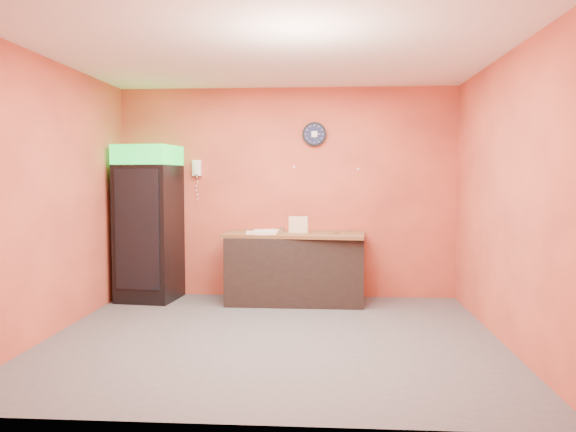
{
  "coord_description": "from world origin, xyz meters",
  "views": [
    {
      "loc": [
        0.53,
        -5.52,
        1.61
      ],
      "look_at": [
        0.11,
        0.6,
        1.19
      ],
      "focal_mm": 35.0,
      "sensor_mm": 36.0,
      "label": 1
    }
  ],
  "objects": [
    {
      "name": "prep_counter",
      "position": [
        0.13,
        1.62,
        0.43
      ],
      "size": [
        1.72,
        0.77,
        0.86
      ],
      "primitive_type": "cube",
      "rotation": [
        0.0,
        0.0,
        -0.01
      ],
      "color": "black",
      "rests_on": "floor"
    },
    {
      "name": "sub_roll_stack",
      "position": [
        0.18,
        1.62,
        1.0
      ],
      "size": [
        0.26,
        0.13,
        0.21
      ],
      "rotation": [
        0.0,
        0.0,
        -0.19
      ],
      "color": "beige",
      "rests_on": "butcher_paper"
    },
    {
      "name": "wrapped_sandwich_right",
      "position": [
        -0.24,
        1.58,
        0.92
      ],
      "size": [
        0.32,
        0.21,
        0.04
      ],
      "primitive_type": "cube",
      "rotation": [
        0.0,
        0.0,
        0.32
      ],
      "color": "silver",
      "rests_on": "butcher_paper"
    },
    {
      "name": "butcher_paper",
      "position": [
        0.13,
        1.62,
        0.88
      ],
      "size": [
        1.85,
        0.95,
        0.04
      ],
      "primitive_type": "cube",
      "rotation": [
        0.0,
        0.0,
        -0.1
      ],
      "color": "brown",
      "rests_on": "prep_counter"
    },
    {
      "name": "wall_clock",
      "position": [
        0.37,
        1.97,
        2.18
      ],
      "size": [
        0.32,
        0.06,
        0.32
      ],
      "color": "black",
      "rests_on": "back_wall"
    },
    {
      "name": "right_wall",
      "position": [
        2.25,
        0.0,
        1.4
      ],
      "size": [
        0.02,
        4.0,
        2.8
      ],
      "primitive_type": "cube",
      "color": "#E36040",
      "rests_on": "floor"
    },
    {
      "name": "wrapped_sandwich_mid",
      "position": [
        -0.23,
        1.36,
        0.92
      ],
      "size": [
        0.29,
        0.16,
        0.04
      ],
      "primitive_type": "cube",
      "rotation": [
        0.0,
        0.0,
        0.2
      ],
      "color": "silver",
      "rests_on": "butcher_paper"
    },
    {
      "name": "ceiling",
      "position": [
        0.0,
        0.0,
        2.8
      ],
      "size": [
        4.5,
        4.0,
        0.02
      ],
      "primitive_type": "cube",
      "color": "white",
      "rests_on": "back_wall"
    },
    {
      "name": "left_wall",
      "position": [
        -2.25,
        0.0,
        1.4
      ],
      "size": [
        0.02,
        4.0,
        2.8
      ],
      "primitive_type": "cube",
      "color": "#E36040",
      "rests_on": "floor"
    },
    {
      "name": "beverage_cooler",
      "position": [
        -1.78,
        1.6,
        0.99
      ],
      "size": [
        0.78,
        0.79,
        2.02
      ],
      "rotation": [
        0.0,
        0.0,
        -0.11
      ],
      "color": "black",
      "rests_on": "floor"
    },
    {
      "name": "wall_phone",
      "position": [
        -1.21,
        1.95,
        1.73
      ],
      "size": [
        0.12,
        0.1,
        0.21
      ],
      "color": "white",
      "rests_on": "back_wall"
    },
    {
      "name": "wrapped_sandwich_left",
      "position": [
        -0.33,
        1.4,
        0.92
      ],
      "size": [
        0.27,
        0.11,
        0.04
      ],
      "primitive_type": "cube",
      "rotation": [
        0.0,
        0.0,
        0.02
      ],
      "color": "silver",
      "rests_on": "butcher_paper"
    },
    {
      "name": "back_wall",
      "position": [
        0.0,
        2.0,
        1.4
      ],
      "size": [
        4.5,
        0.02,
        2.8
      ],
      "primitive_type": "cube",
      "color": "#E36040",
      "rests_on": "floor"
    },
    {
      "name": "kitchen_tool",
      "position": [
        -0.05,
        1.81,
        0.93
      ],
      "size": [
        0.06,
        0.06,
        0.06
      ],
      "primitive_type": "cylinder",
      "color": "silver",
      "rests_on": "butcher_paper"
    },
    {
      "name": "floor",
      "position": [
        0.0,
        0.0,
        0.0
      ],
      "size": [
        4.5,
        4.5,
        0.0
      ],
      "primitive_type": "plane",
      "color": "#47474C",
      "rests_on": "ground"
    }
  ]
}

